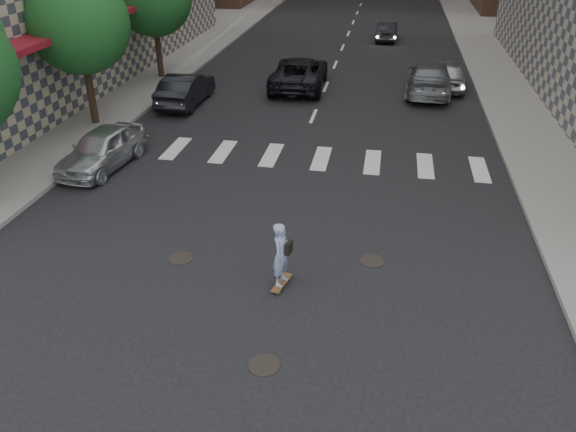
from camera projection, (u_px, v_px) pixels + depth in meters
name	position (u px, v px, depth m)	size (l,w,h in m)	color
ground	(239.00, 291.00, 14.43)	(160.00, 160.00, 0.00)	black
sidewalk_left	(89.00, 69.00, 33.86)	(13.00, 80.00, 0.15)	gray
tree_b	(81.00, 18.00, 23.23)	(4.20, 4.20, 6.60)	#382619
manhole_a	(264.00, 365.00, 12.08)	(0.70, 0.70, 0.02)	black
manhole_b	(181.00, 258.00, 15.76)	(0.70, 0.70, 0.02)	black
manhole_c	(372.00, 261.00, 15.64)	(0.70, 0.70, 0.02)	black
skateboarder	(282.00, 254.00, 14.17)	(0.56, 0.95, 1.84)	brown
silver_sedan	(102.00, 149.00, 20.96)	(1.74, 4.33, 1.48)	silver
traffic_car_a	(186.00, 89.00, 27.73)	(1.63, 4.67, 1.54)	black
traffic_car_b	(430.00, 78.00, 29.33)	(2.30, 5.66, 1.64)	slate
traffic_car_c	(299.00, 73.00, 30.27)	(2.72, 5.91, 1.64)	black
traffic_car_d	(448.00, 74.00, 30.29)	(1.82, 4.53, 1.54)	#A2A3A9
traffic_car_e	(387.00, 31.00, 41.24)	(1.37, 3.93, 1.30)	black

